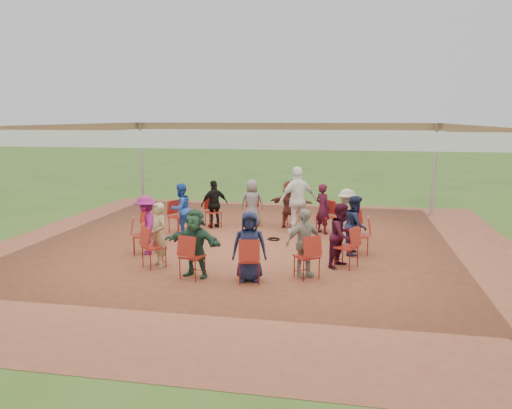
% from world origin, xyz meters
% --- Properties ---
extents(ground, '(80.00, 80.00, 0.00)m').
position_xyz_m(ground, '(0.00, 0.00, 0.00)').
color(ground, '#34531A').
rests_on(ground, ground).
extents(dirt_patch, '(13.00, 13.00, 0.00)m').
position_xyz_m(dirt_patch, '(0.00, 0.00, 0.01)').
color(dirt_patch, brown).
rests_on(dirt_patch, ground).
extents(tent, '(10.33, 10.33, 3.00)m').
position_xyz_m(tent, '(0.00, 0.00, 2.37)').
color(tent, '#B2B2B7').
rests_on(tent, ground).
extents(chair_0, '(0.46, 0.44, 0.90)m').
position_xyz_m(chair_0, '(2.63, -0.10, 0.45)').
color(chair_0, '#A9261A').
rests_on(chair_0, ground).
extents(chair_1, '(0.57, 0.56, 0.90)m').
position_xyz_m(chair_1, '(2.41, 1.05, 0.45)').
color(chair_1, '#A9261A').
rests_on(chair_1, ground).
extents(chair_2, '(0.61, 0.61, 0.90)m').
position_xyz_m(chair_2, '(1.72, 1.99, 0.45)').
color(chair_2, '#A9261A').
rests_on(chair_2, ground).
extents(chair_3, '(0.52, 0.53, 0.90)m').
position_xyz_m(chair_3, '(0.69, 2.54, 0.45)').
color(chair_3, '#A9261A').
rests_on(chair_3, ground).
extents(chair_4, '(0.49, 0.51, 0.90)m').
position_xyz_m(chair_4, '(-0.48, 2.58, 0.45)').
color(chair_4, '#A9261A').
rests_on(chair_4, ground).
extents(chair_5, '(0.60, 0.60, 0.90)m').
position_xyz_m(chair_5, '(-1.56, 2.12, 0.45)').
color(chair_5, '#A9261A').
rests_on(chair_5, ground).
extents(chair_6, '(0.59, 0.58, 0.90)m').
position_xyz_m(chair_6, '(-2.32, 1.23, 0.45)').
color(chair_6, '#A9261A').
rests_on(chair_6, ground).
extents(chair_7, '(0.46, 0.44, 0.90)m').
position_xyz_m(chair_7, '(-2.63, 0.10, 0.45)').
color(chair_7, '#A9261A').
rests_on(chair_7, ground).
extents(chair_8, '(0.57, 0.56, 0.90)m').
position_xyz_m(chair_8, '(-2.41, -1.05, 0.45)').
color(chair_8, '#A9261A').
rests_on(chair_8, ground).
extents(chair_9, '(0.61, 0.61, 0.90)m').
position_xyz_m(chair_9, '(-1.72, -1.99, 0.45)').
color(chair_9, '#A9261A').
rests_on(chair_9, ground).
extents(chair_10, '(0.52, 0.53, 0.90)m').
position_xyz_m(chair_10, '(-0.69, -2.54, 0.45)').
color(chair_10, '#A9261A').
rests_on(chair_10, ground).
extents(chair_11, '(0.49, 0.51, 0.90)m').
position_xyz_m(chair_11, '(0.48, -2.58, 0.45)').
color(chair_11, '#A9261A').
rests_on(chair_11, ground).
extents(chair_12, '(0.60, 0.60, 0.90)m').
position_xyz_m(chair_12, '(1.56, -2.12, 0.45)').
color(chair_12, '#A9261A').
rests_on(chair_12, ground).
extents(chair_13, '(0.59, 0.58, 0.90)m').
position_xyz_m(chair_13, '(2.32, -1.23, 0.45)').
color(chair_13, '#A9261A').
rests_on(chair_13, ground).
extents(person_seated_0, '(0.42, 0.69, 1.39)m').
position_xyz_m(person_seated_0, '(2.51, -0.10, 0.70)').
color(person_seated_0, '#181D3E').
rests_on(person_seated_0, ground).
extents(person_seated_1, '(0.76, 1.00, 1.39)m').
position_xyz_m(person_seated_1, '(2.30, 1.00, 0.70)').
color(person_seated_1, '#9E9C8B').
rests_on(person_seated_1, ground).
extents(person_seated_2, '(0.60, 0.58, 1.39)m').
position_xyz_m(person_seated_2, '(1.64, 1.90, 0.70)').
color(person_seated_2, '#390D20').
rests_on(person_seated_2, ground).
extents(person_seated_3, '(1.37, 0.80, 1.39)m').
position_xyz_m(person_seated_3, '(0.65, 2.42, 0.70)').
color(person_seated_3, brown).
rests_on(person_seated_3, ground).
extents(person_seated_4, '(0.74, 0.50, 1.39)m').
position_xyz_m(person_seated_4, '(-0.46, 2.47, 0.70)').
color(person_seated_4, slate).
rests_on(person_seated_4, ground).
extents(person_seated_5, '(0.90, 0.82, 1.39)m').
position_xyz_m(person_seated_5, '(-1.49, 2.02, 0.70)').
color(person_seated_5, black).
rests_on(person_seated_5, ground).
extents(person_seated_6, '(0.66, 0.78, 1.39)m').
position_xyz_m(person_seated_6, '(-2.22, 1.18, 0.70)').
color(person_seated_6, '#1F4AAC').
rests_on(person_seated_6, ground).
extents(person_seated_7, '(0.76, 1.00, 1.39)m').
position_xyz_m(person_seated_7, '(-2.30, -1.00, 0.70)').
color(person_seated_7, '#84186A').
rests_on(person_seated_7, ground).
extents(person_seated_8, '(0.60, 0.58, 1.39)m').
position_xyz_m(person_seated_8, '(-1.64, -1.90, 0.70)').
color(person_seated_8, tan).
rests_on(person_seated_8, ground).
extents(person_seated_9, '(1.37, 0.80, 1.39)m').
position_xyz_m(person_seated_9, '(-0.65, -2.42, 0.70)').
color(person_seated_9, '#265039').
rests_on(person_seated_9, ground).
extents(person_seated_10, '(0.74, 0.50, 1.39)m').
position_xyz_m(person_seated_10, '(0.46, -2.47, 0.70)').
color(person_seated_10, '#181D3E').
rests_on(person_seated_10, ground).
extents(person_seated_11, '(0.90, 0.82, 1.39)m').
position_xyz_m(person_seated_11, '(1.49, -2.02, 0.70)').
color(person_seated_11, '#9E9C8B').
rests_on(person_seated_11, ground).
extents(person_seated_12, '(0.66, 0.78, 1.39)m').
position_xyz_m(person_seated_12, '(2.22, -1.18, 0.70)').
color(person_seated_12, '#390D20').
rests_on(person_seated_12, ground).
extents(standing_person, '(1.22, 1.06, 1.86)m').
position_xyz_m(standing_person, '(0.96, 1.76, 0.94)').
color(standing_person, white).
rests_on(standing_person, ground).
extents(cable_coil, '(0.34, 0.34, 0.03)m').
position_xyz_m(cable_coil, '(0.44, 0.90, 0.02)').
color(cable_coil, black).
rests_on(cable_coil, ground).
extents(laptop, '(0.27, 0.33, 0.22)m').
position_xyz_m(laptop, '(2.35, -0.09, 0.66)').
color(laptop, '#B7B7BC').
rests_on(laptop, ground).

